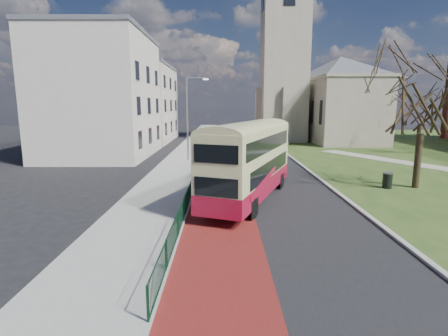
{
  "coord_description": "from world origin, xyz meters",
  "views": [
    {
      "loc": [
        -1.08,
        -15.9,
        5.46
      ],
      "look_at": [
        -1.02,
        3.29,
        2.0
      ],
      "focal_mm": 28.0,
      "sensor_mm": 36.0,
      "label": 1
    }
  ],
  "objects_px": {
    "bus": "(250,158)",
    "litter_bin": "(387,180)",
    "winter_tree_far": "(422,102)",
    "streetlamp": "(189,114)",
    "winter_tree_near": "(425,88)"
  },
  "relations": [
    {
      "from": "winter_tree_far",
      "to": "streetlamp",
      "type": "bearing_deg",
      "value": -167.93
    },
    {
      "from": "winter_tree_near",
      "to": "winter_tree_far",
      "type": "height_order",
      "value": "winter_tree_near"
    },
    {
      "from": "streetlamp",
      "to": "litter_bin",
      "type": "relative_size",
      "value": 7.63
    },
    {
      "from": "streetlamp",
      "to": "winter_tree_far",
      "type": "distance_m",
      "value": 25.97
    },
    {
      "from": "streetlamp",
      "to": "bus",
      "type": "xyz_separation_m",
      "value": [
        4.82,
        -14.16,
        -2.1
      ]
    },
    {
      "from": "litter_bin",
      "to": "streetlamp",
      "type": "bearing_deg",
      "value": 141.19
    },
    {
      "from": "winter_tree_near",
      "to": "litter_bin",
      "type": "distance_m",
      "value": 6.26
    },
    {
      "from": "streetlamp",
      "to": "winter_tree_far",
      "type": "xyz_separation_m",
      "value": [
        25.37,
        5.42,
        1.23
      ]
    },
    {
      "from": "streetlamp",
      "to": "winter_tree_near",
      "type": "distance_m",
      "value": 19.74
    },
    {
      "from": "winter_tree_far",
      "to": "bus",
      "type": "bearing_deg",
      "value": -136.38
    },
    {
      "from": "winter_tree_far",
      "to": "litter_bin",
      "type": "relative_size",
      "value": 7.97
    },
    {
      "from": "bus",
      "to": "litter_bin",
      "type": "xyz_separation_m",
      "value": [
        9.34,
        2.78,
        -1.93
      ]
    },
    {
      "from": "bus",
      "to": "litter_bin",
      "type": "relative_size",
      "value": 10.14
    },
    {
      "from": "bus",
      "to": "winter_tree_far",
      "type": "relative_size",
      "value": 1.27
    },
    {
      "from": "bus",
      "to": "litter_bin",
      "type": "distance_m",
      "value": 9.93
    }
  ]
}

